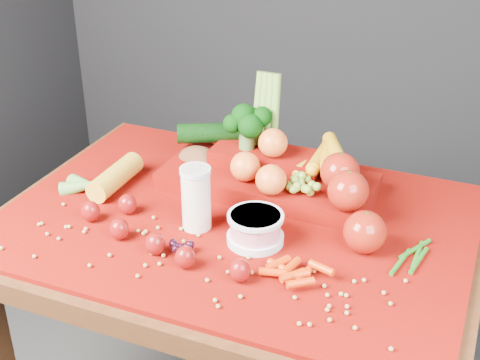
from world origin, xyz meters
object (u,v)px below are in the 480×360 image
at_px(table, 237,256).
at_px(milk_glass, 196,196).
at_px(yogurt_bowl, 255,227).
at_px(produce_mound, 282,171).

relative_size(table, milk_glass, 7.49).
bearing_deg(table, yogurt_bowl, -45.17).
distance_m(table, yogurt_bowl, 0.18).
distance_m(table, milk_glass, 0.21).
relative_size(yogurt_bowl, produce_mound, 0.21).
xyz_separation_m(milk_glass, produce_mound, (0.12, 0.22, -0.02)).
xyz_separation_m(table, milk_glass, (-0.07, -0.07, 0.19)).
height_order(milk_glass, produce_mound, produce_mound).
relative_size(milk_glass, produce_mound, 0.24).
relative_size(milk_glass, yogurt_bowl, 1.18).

